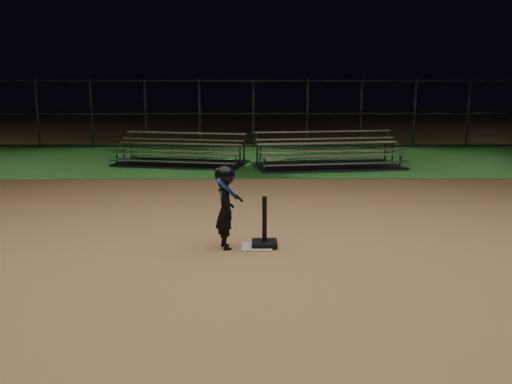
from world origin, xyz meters
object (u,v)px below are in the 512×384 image
(child_batter, at_px, (225,205))
(home_plate, at_px, (257,247))
(batting_tee, at_px, (264,236))
(bleacher_right, at_px, (328,160))
(bleacher_left, at_px, (181,158))

(child_batter, bearing_deg, home_plate, -105.06)
(batting_tee, bearing_deg, bleacher_right, 75.77)
(child_batter, xyz_separation_m, bleacher_left, (-1.71, 8.50, -0.47))
(batting_tee, distance_m, bleacher_left, 8.74)
(home_plate, relative_size, bleacher_left, 0.11)
(child_batter, bearing_deg, batting_tee, -100.63)
(bleacher_left, bearing_deg, bleacher_right, 5.54)
(child_batter, height_order, bleacher_right, child_batter)
(home_plate, distance_m, bleacher_left, 8.76)
(home_plate, xyz_separation_m, batting_tee, (0.12, 0.05, 0.15))
(home_plate, relative_size, batting_tee, 0.60)
(home_plate, xyz_separation_m, bleacher_right, (2.13, 7.98, 0.20))
(bleacher_left, xyz_separation_m, bleacher_right, (4.30, -0.51, 0.02))
(batting_tee, bearing_deg, bleacher_left, 105.21)
(home_plate, distance_m, bleacher_right, 8.26)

